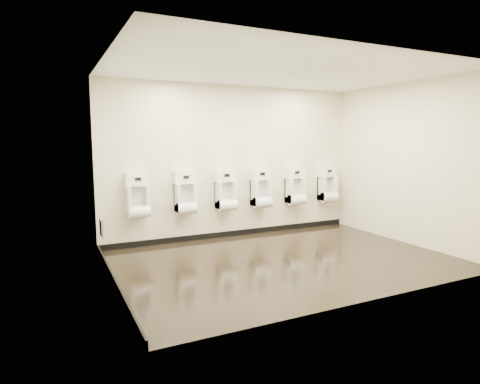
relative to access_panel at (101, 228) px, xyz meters
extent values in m
cube|color=black|center=(2.48, -1.20, -0.50)|extent=(5.00, 3.50, 0.00)
cube|color=silver|center=(2.48, -1.20, 2.30)|extent=(5.00, 3.50, 0.00)
cube|color=beige|center=(2.48, 0.55, 0.90)|extent=(5.00, 0.02, 2.80)
cube|color=beige|center=(2.48, -2.95, 0.90)|extent=(5.00, 0.02, 2.80)
cube|color=beige|center=(-0.02, -1.20, 0.90)|extent=(0.02, 3.50, 2.80)
cube|color=beige|center=(4.98, -1.20, 0.90)|extent=(0.02, 3.50, 2.80)
cube|color=white|center=(-0.01, -1.20, 0.90)|extent=(0.01, 3.50, 2.80)
cube|color=black|center=(2.48, 0.54, -0.45)|extent=(5.00, 0.02, 0.10)
cube|color=black|center=(-0.01, -1.20, -0.45)|extent=(0.02, 3.50, 0.10)
cube|color=#9E9EA3|center=(0.00, 0.00, 0.00)|extent=(0.03, 0.25, 0.25)
cylinder|color=silver|center=(0.02, 0.00, 0.00)|extent=(0.02, 0.04, 0.04)
cube|color=white|center=(0.64, 0.43, 0.31)|extent=(0.34, 0.25, 0.48)
cube|color=silver|center=(0.64, 0.51, 0.35)|extent=(0.26, 0.01, 0.36)
cylinder|color=white|center=(0.64, 0.36, 0.14)|extent=(0.34, 0.21, 0.21)
cube|color=white|center=(0.64, 0.46, 0.66)|extent=(0.38, 0.18, 0.21)
cube|color=black|center=(0.64, 0.36, 0.68)|extent=(0.09, 0.01, 0.05)
cube|color=silver|center=(0.64, 0.37, 0.68)|extent=(0.11, 0.01, 0.07)
cylinder|color=silver|center=(0.84, 0.46, 0.66)|extent=(0.01, 0.03, 0.03)
cube|color=white|center=(1.47, 0.43, 0.31)|extent=(0.34, 0.25, 0.48)
cube|color=silver|center=(1.47, 0.51, 0.35)|extent=(0.26, 0.01, 0.36)
cylinder|color=white|center=(1.47, 0.36, 0.14)|extent=(0.34, 0.21, 0.21)
cube|color=white|center=(1.47, 0.46, 0.66)|extent=(0.38, 0.18, 0.21)
cube|color=black|center=(1.47, 0.36, 0.68)|extent=(0.09, 0.01, 0.05)
cube|color=silver|center=(1.47, 0.37, 0.68)|extent=(0.11, 0.01, 0.07)
cylinder|color=silver|center=(1.66, 0.46, 0.66)|extent=(0.01, 0.03, 0.03)
cube|color=white|center=(2.24, 0.43, 0.31)|extent=(0.34, 0.25, 0.48)
cube|color=silver|center=(2.24, 0.51, 0.35)|extent=(0.26, 0.01, 0.36)
cylinder|color=white|center=(2.24, 0.36, 0.14)|extent=(0.34, 0.21, 0.21)
cube|color=white|center=(2.24, 0.46, 0.66)|extent=(0.38, 0.18, 0.21)
cube|color=black|center=(2.24, 0.36, 0.68)|extent=(0.09, 0.01, 0.05)
cube|color=silver|center=(2.24, 0.37, 0.68)|extent=(0.11, 0.01, 0.07)
cylinder|color=silver|center=(2.43, 0.46, 0.66)|extent=(0.01, 0.03, 0.03)
cube|color=white|center=(2.97, 0.43, 0.31)|extent=(0.34, 0.25, 0.48)
cube|color=silver|center=(2.97, 0.51, 0.35)|extent=(0.26, 0.01, 0.36)
cylinder|color=white|center=(2.97, 0.36, 0.14)|extent=(0.34, 0.21, 0.21)
cube|color=white|center=(2.97, 0.46, 0.66)|extent=(0.38, 0.18, 0.21)
cube|color=black|center=(2.97, 0.36, 0.68)|extent=(0.09, 0.01, 0.05)
cube|color=silver|center=(2.97, 0.37, 0.68)|extent=(0.11, 0.01, 0.07)
cylinder|color=silver|center=(3.17, 0.46, 0.66)|extent=(0.01, 0.03, 0.03)
cube|color=white|center=(3.75, 0.43, 0.31)|extent=(0.34, 0.25, 0.48)
cube|color=silver|center=(3.75, 0.51, 0.35)|extent=(0.26, 0.01, 0.36)
cylinder|color=white|center=(3.75, 0.36, 0.14)|extent=(0.34, 0.21, 0.21)
cube|color=white|center=(3.75, 0.46, 0.66)|extent=(0.38, 0.18, 0.21)
cube|color=black|center=(3.75, 0.36, 0.68)|extent=(0.09, 0.01, 0.05)
cube|color=silver|center=(3.75, 0.37, 0.68)|extent=(0.11, 0.01, 0.07)
cylinder|color=silver|center=(3.95, 0.46, 0.66)|extent=(0.01, 0.03, 0.03)
cube|color=white|center=(4.55, 0.43, 0.31)|extent=(0.34, 0.25, 0.48)
cube|color=silver|center=(4.55, 0.51, 0.35)|extent=(0.26, 0.01, 0.36)
cylinder|color=white|center=(4.55, 0.36, 0.14)|extent=(0.34, 0.21, 0.21)
cube|color=white|center=(4.55, 0.46, 0.66)|extent=(0.38, 0.18, 0.21)
cube|color=black|center=(4.55, 0.36, 0.68)|extent=(0.09, 0.01, 0.05)
cube|color=silver|center=(4.55, 0.37, 0.68)|extent=(0.11, 0.01, 0.07)
cylinder|color=silver|center=(4.75, 0.46, 0.66)|extent=(0.01, 0.03, 0.03)
camera|label=1|loc=(-0.71, -6.22, 1.32)|focal=30.00mm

